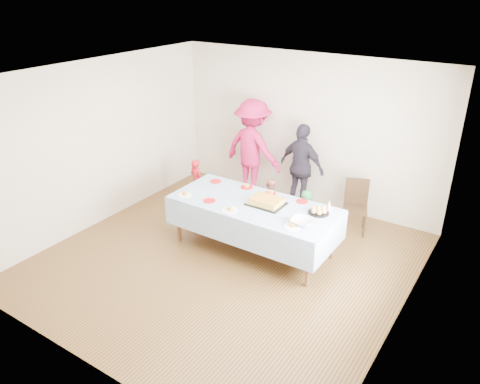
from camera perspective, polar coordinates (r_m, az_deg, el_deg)
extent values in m
plane|color=#442B13|center=(7.02, -1.70, -8.27)|extent=(5.00, 5.00, 0.00)
cube|color=beige|center=(8.42, 8.05, 7.44)|extent=(5.00, 0.04, 2.70)
cube|color=beige|center=(4.79, -19.44, -7.88)|extent=(5.00, 0.04, 2.70)
cube|color=beige|center=(8.00, -16.74, 5.69)|extent=(0.04, 5.00, 2.70)
cube|color=beige|center=(5.47, 20.16, -3.76)|extent=(0.04, 5.00, 2.70)
cube|color=white|center=(5.99, -2.03, 13.94)|extent=(5.00, 5.00, 0.04)
cube|color=#472B16|center=(5.59, 20.62, -1.49)|extent=(0.03, 1.75, 1.35)
cylinder|color=brown|center=(7.39, -7.51, -3.36)|extent=(0.06, 0.06, 0.73)
cylinder|color=brown|center=(6.33, 8.32, -8.62)|extent=(0.06, 0.06, 0.73)
cylinder|color=brown|center=(7.97, -3.61, -1.01)|extent=(0.06, 0.06, 0.73)
cylinder|color=brown|center=(7.00, 11.32, -5.38)|extent=(0.06, 0.06, 0.73)
cube|color=brown|center=(6.92, 1.67, -1.62)|extent=(2.40, 1.00, 0.04)
cube|color=white|center=(6.91, 1.68, -1.43)|extent=(2.50, 1.10, 0.01)
cube|color=black|center=(6.88, 3.21, -1.45)|extent=(0.53, 0.41, 0.02)
cube|color=#E1BC55|center=(6.86, 3.21, -1.15)|extent=(0.45, 0.34, 0.07)
cube|color=#AB5E27|center=(6.85, 3.22, -0.85)|extent=(0.45, 0.34, 0.01)
cylinder|color=black|center=(6.71, 9.55, -2.51)|extent=(0.31, 0.31, 0.02)
sphere|color=#E5B96F|center=(6.66, 10.21, -2.33)|extent=(0.08, 0.08, 0.08)
sphere|color=#E5B96F|center=(6.73, 10.14, -2.02)|extent=(0.08, 0.08, 0.08)
sphere|color=#E5B96F|center=(6.76, 9.51, -1.85)|extent=(0.08, 0.08, 0.08)
sphere|color=#E5B96F|center=(6.72, 8.95, -1.99)|extent=(0.08, 0.08, 0.08)
sphere|color=#E5B96F|center=(6.64, 9.01, -2.30)|extent=(0.08, 0.08, 0.08)
sphere|color=#E5B96F|center=(6.62, 9.64, -2.48)|extent=(0.08, 0.08, 0.08)
sphere|color=#E5B96F|center=(6.69, 9.58, -2.16)|extent=(0.08, 0.08, 0.08)
imported|color=silver|center=(6.38, 7.57, -3.59)|extent=(0.30, 0.30, 0.07)
cone|color=silver|center=(6.78, 10.80, -1.60)|extent=(0.10, 0.10, 0.16)
cylinder|color=red|center=(7.64, -2.98, 1.32)|extent=(0.19, 0.19, 0.01)
cylinder|color=red|center=(7.42, 0.82, 0.60)|extent=(0.20, 0.20, 0.01)
cylinder|color=red|center=(7.22, 3.75, -0.17)|extent=(0.17, 0.17, 0.01)
cylinder|color=red|center=(7.01, 7.57, -1.15)|extent=(0.18, 0.18, 0.01)
cylinder|color=red|center=(6.99, -3.75, -1.06)|extent=(0.19, 0.19, 0.01)
cylinder|color=white|center=(7.20, -6.74, -0.37)|extent=(0.22, 0.22, 0.01)
cylinder|color=white|center=(6.68, -1.28, -2.27)|extent=(0.24, 0.24, 0.01)
cylinder|color=white|center=(6.30, 6.35, -4.24)|extent=(0.23, 0.23, 0.01)
cylinder|color=black|center=(7.73, 12.49, -3.86)|extent=(0.03, 0.03, 0.39)
cylinder|color=black|center=(7.75, 14.89, -4.09)|extent=(0.03, 0.03, 0.39)
cylinder|color=black|center=(8.02, 12.56, -2.78)|extent=(0.03, 0.03, 0.39)
cylinder|color=black|center=(8.03, 14.87, -2.99)|extent=(0.03, 0.03, 0.39)
cube|color=black|center=(7.79, 13.86, -2.05)|extent=(0.49, 0.49, 0.05)
cube|color=black|center=(7.84, 14.04, 0.10)|extent=(0.37, 0.16, 0.45)
imported|color=red|center=(8.59, -5.30, 1.33)|extent=(0.34, 0.26, 0.84)
imported|color=#27773E|center=(7.63, 8.03, -2.39)|extent=(0.38, 0.27, 0.74)
imported|color=tan|center=(7.93, 3.72, -0.97)|extent=(0.45, 0.40, 0.77)
imported|color=#BA1750|center=(8.72, 1.54, 5.33)|extent=(1.27, 0.83, 1.85)
imported|color=#2A2331|center=(8.32, 7.53, 3.05)|extent=(0.96, 0.54, 1.55)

